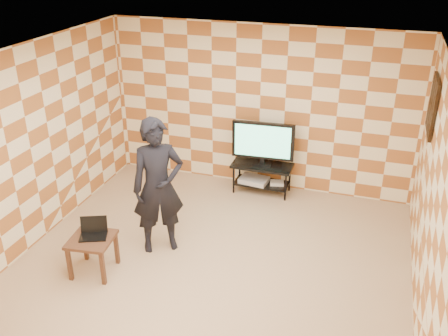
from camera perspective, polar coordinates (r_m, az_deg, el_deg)
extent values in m
plane|color=tan|center=(6.62, -1.62, -11.19)|extent=(5.00, 5.00, 0.00)
cube|color=beige|center=(8.13, 4.12, 6.80)|extent=(5.00, 0.02, 2.70)
cube|color=beige|center=(4.03, -14.13, -15.78)|extent=(5.00, 0.02, 2.70)
cube|color=beige|center=(7.08, -21.24, 2.13)|extent=(0.02, 5.00, 2.70)
cube|color=beige|center=(5.68, 22.83, -4.01)|extent=(0.02, 5.00, 2.70)
cube|color=white|center=(5.45, -1.97, 12.19)|extent=(5.00, 5.00, 0.02)
cube|color=black|center=(6.88, 22.76, 6.57)|extent=(0.04, 0.72, 0.72)
cube|color=black|center=(6.88, 22.76, 6.57)|extent=(0.04, 0.03, 0.68)
cube|color=black|center=(6.88, 22.76, 6.57)|extent=(0.04, 0.68, 0.03)
cube|color=black|center=(8.16, 4.39, 0.27)|extent=(0.99, 0.44, 0.04)
cube|color=black|center=(8.31, 4.32, -1.72)|extent=(0.89, 0.39, 0.03)
cylinder|color=black|center=(8.21, 1.10, -1.28)|extent=(0.03, 0.03, 0.50)
cylinder|color=black|center=(8.52, 1.79, -0.26)|extent=(0.03, 0.03, 0.50)
cylinder|color=black|center=(8.03, 7.04, -2.13)|extent=(0.03, 0.03, 0.50)
cylinder|color=black|center=(8.35, 7.52, -1.05)|extent=(0.03, 0.03, 0.50)
cube|color=black|center=(8.15, 4.40, 0.50)|extent=(0.31, 0.21, 0.03)
cube|color=black|center=(8.12, 4.41, 0.87)|extent=(0.08, 0.06, 0.08)
cube|color=black|center=(7.99, 4.50, 3.14)|extent=(1.00, 0.13, 0.61)
cube|color=#6CF7BF|center=(7.95, 4.42, 3.05)|extent=(0.89, 0.07, 0.53)
cube|color=#B0B0B3|center=(8.29, 3.45, -1.37)|extent=(0.49, 0.38, 0.08)
cube|color=silver|center=(8.25, 6.07, -1.71)|extent=(0.25, 0.21, 0.05)
cube|color=#3B2319|center=(6.48, -14.92, -7.90)|extent=(0.58, 0.58, 0.04)
cube|color=#3B2319|center=(6.55, -17.24, -10.47)|extent=(0.05, 0.05, 0.46)
cube|color=#3B2319|center=(6.86, -15.59, -8.42)|extent=(0.05, 0.05, 0.46)
cube|color=#3B2319|center=(6.37, -13.68, -11.10)|extent=(0.05, 0.05, 0.46)
cube|color=#3B2319|center=(6.69, -12.18, -8.95)|extent=(0.05, 0.05, 0.46)
cube|color=black|center=(6.48, -14.69, -7.56)|extent=(0.40, 0.34, 0.02)
cube|color=black|center=(6.52, -14.65, -6.21)|extent=(0.33, 0.18, 0.21)
imported|color=black|center=(6.56, -7.53, -2.13)|extent=(0.82, 0.75, 1.87)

